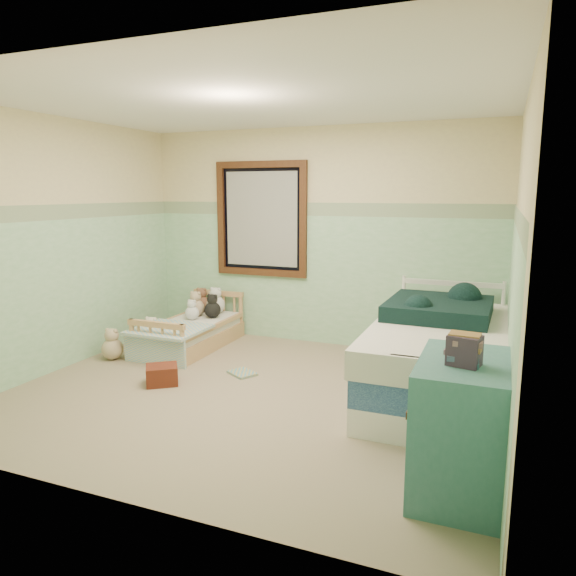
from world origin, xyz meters
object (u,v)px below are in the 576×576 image
at_px(twin_bed_frame, 437,385).
at_px(floor_book, 242,373).
at_px(plush_floor_cream, 152,336).
at_px(dresser, 461,426).
at_px(plush_floor_tan, 112,349).
at_px(toddler_bed_frame, 191,339).
at_px(red_pillow, 162,375).

distance_m(twin_bed_frame, floor_book, 1.85).
bearing_deg(plush_floor_cream, dresser, -27.51).
height_order(dresser, floor_book, dresser).
distance_m(plush_floor_cream, plush_floor_tan, 0.59).
bearing_deg(floor_book, toddler_bed_frame, 178.20).
distance_m(red_pillow, floor_book, 0.78).
distance_m(twin_bed_frame, red_pillow, 2.50).
xyz_separation_m(plush_floor_tan, red_pillow, (0.93, -0.43, -0.03)).
bearing_deg(plush_floor_tan, red_pillow, -24.80).
bearing_deg(plush_floor_tan, plush_floor_cream, 82.49).
bearing_deg(twin_bed_frame, plush_floor_tan, -176.60).
height_order(toddler_bed_frame, dresser, dresser).
xyz_separation_m(plush_floor_cream, floor_book, (1.43, -0.50, -0.10)).
bearing_deg(plush_floor_tan, twin_bed_frame, 3.40).
height_order(plush_floor_cream, floor_book, plush_floor_cream).
distance_m(toddler_bed_frame, twin_bed_frame, 2.87).
distance_m(plush_floor_cream, floor_book, 1.52).
distance_m(toddler_bed_frame, plush_floor_tan, 0.89).
relative_size(plush_floor_cream, twin_bed_frame, 0.11).
height_order(plush_floor_cream, plush_floor_tan, plush_floor_cream).
bearing_deg(toddler_bed_frame, plush_floor_tan, -126.67).
bearing_deg(floor_book, plush_floor_cream, -168.34).
distance_m(toddler_bed_frame, dresser, 3.70).
xyz_separation_m(plush_floor_tan, floor_book, (1.51, 0.09, -0.10)).
bearing_deg(twin_bed_frame, red_pillow, -165.42).
bearing_deg(dresser, toddler_bed_frame, 147.47).
bearing_deg(twin_bed_frame, plush_floor_cream, 173.26).
height_order(plush_floor_cream, dresser, dresser).
distance_m(toddler_bed_frame, plush_floor_cream, 0.47).
xyz_separation_m(plush_floor_cream, red_pillow, (0.86, -1.02, -0.03)).
bearing_deg(floor_book, red_pillow, -107.06).
bearing_deg(red_pillow, dresser, -17.21).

